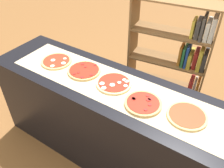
{
  "coord_description": "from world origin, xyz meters",
  "views": [
    {
      "loc": [
        0.88,
        -1.32,
        2.22
      ],
      "look_at": [
        0.0,
        0.0,
        0.96
      ],
      "focal_mm": 38.28,
      "sensor_mm": 36.0,
      "label": 1
    }
  ],
  "objects_px": {
    "pizza_pepperoni_3": "(143,103)",
    "bookshelf": "(178,62)",
    "pizza_plain_4": "(187,116)",
    "pizza_mozzarella_0": "(57,61)",
    "pizza_mozzarella_2": "(114,83)",
    "pizza_pepperoni_1": "(84,71)"
  },
  "relations": [
    {
      "from": "pizza_mozzarella_0",
      "to": "pizza_pepperoni_1",
      "type": "height_order",
      "value": "pizza_pepperoni_1"
    },
    {
      "from": "pizza_mozzarella_0",
      "to": "bookshelf",
      "type": "relative_size",
      "value": 0.21
    },
    {
      "from": "pizza_plain_4",
      "to": "pizza_pepperoni_3",
      "type": "bearing_deg",
      "value": -170.17
    },
    {
      "from": "pizza_plain_4",
      "to": "pizza_mozzarella_0",
      "type": "bearing_deg",
      "value": 179.29
    },
    {
      "from": "pizza_mozzarella_2",
      "to": "bookshelf",
      "type": "xyz_separation_m",
      "value": [
        0.24,
        0.99,
        -0.23
      ]
    },
    {
      "from": "pizza_mozzarella_0",
      "to": "pizza_plain_4",
      "type": "relative_size",
      "value": 1.0
    },
    {
      "from": "pizza_plain_4",
      "to": "bookshelf",
      "type": "distance_m",
      "value": 1.13
    },
    {
      "from": "pizza_mozzarella_2",
      "to": "pizza_pepperoni_3",
      "type": "xyz_separation_m",
      "value": [
        0.33,
        -0.09,
        0.0
      ]
    },
    {
      "from": "pizza_mozzarella_2",
      "to": "bookshelf",
      "type": "distance_m",
      "value": 1.05
    },
    {
      "from": "pizza_pepperoni_3",
      "to": "pizza_plain_4",
      "type": "relative_size",
      "value": 0.99
    },
    {
      "from": "pizza_mozzarella_0",
      "to": "bookshelf",
      "type": "distance_m",
      "value": 1.37
    },
    {
      "from": "pizza_pepperoni_1",
      "to": "pizza_mozzarella_2",
      "type": "height_order",
      "value": "pizza_pepperoni_1"
    },
    {
      "from": "pizza_pepperoni_1",
      "to": "pizza_mozzarella_2",
      "type": "bearing_deg",
      "value": -0.83
    },
    {
      "from": "pizza_mozzarella_0",
      "to": "bookshelf",
      "type": "height_order",
      "value": "bookshelf"
    },
    {
      "from": "pizza_mozzarella_0",
      "to": "pizza_mozzarella_2",
      "type": "xyz_separation_m",
      "value": [
        0.66,
        0.02,
        0.0
      ]
    },
    {
      "from": "pizza_pepperoni_3",
      "to": "bookshelf",
      "type": "relative_size",
      "value": 0.21
    },
    {
      "from": "pizza_mozzarella_0",
      "to": "pizza_pepperoni_1",
      "type": "xyz_separation_m",
      "value": [
        0.33,
        0.02,
        0.0
      ]
    },
    {
      "from": "pizza_mozzarella_2",
      "to": "pizza_pepperoni_3",
      "type": "bearing_deg",
      "value": -15.2
    },
    {
      "from": "pizza_mozzarella_0",
      "to": "pizza_pepperoni_3",
      "type": "bearing_deg",
      "value": -4.25
    },
    {
      "from": "pizza_pepperoni_1",
      "to": "pizza_mozzarella_2",
      "type": "relative_size",
      "value": 0.99
    },
    {
      "from": "pizza_pepperoni_3",
      "to": "bookshelf",
      "type": "distance_m",
      "value": 1.11
    },
    {
      "from": "bookshelf",
      "to": "pizza_mozzarella_0",
      "type": "bearing_deg",
      "value": -131.72
    }
  ]
}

